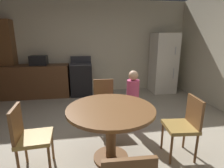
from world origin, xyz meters
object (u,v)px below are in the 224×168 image
refrigerator (163,63)px  person_child (133,99)px  chair_east (185,123)px  chair_north (104,100)px  chair_west (28,135)px  dining_table (111,119)px  microwave (39,60)px  oven_range (81,79)px

refrigerator → person_child: bearing=-125.6°
chair_east → chair_north: bearing=-43.2°
chair_west → person_child: person_child is taller
dining_table → refrigerator: bearing=55.0°
microwave → chair_west: (0.55, -3.03, -0.53)m
oven_range → chair_west: 3.08m
chair_west → person_child: (1.52, 0.85, 0.08)m
microwave → dining_table: (1.56, -2.95, -0.43)m
refrigerator → microwave: refrigerator is taller
chair_west → dining_table: bearing=0.0°
refrigerator → chair_east: (-1.01, -2.99, -0.38)m
refrigerator → chair_east: 3.18m
oven_range → chair_east: bearing=-64.5°
refrigerator → chair_west: bearing=-135.7°
oven_range → chair_east: (1.45, -3.04, 0.03)m
dining_table → chair_north: (0.02, 1.02, -0.10)m
oven_range → chair_north: 1.99m
person_child → refrigerator: bearing=177.7°
dining_table → chair_north: 1.02m
dining_table → oven_range: bearing=98.4°
person_child → chair_east: bearing=63.9°
oven_range → chair_north: (0.45, -1.93, 0.03)m
refrigerator → dining_table: (-2.03, -2.90, -0.28)m
oven_range → refrigerator: size_ratio=0.62×
refrigerator → person_child: refrigerator is taller
refrigerator → chair_west: size_ratio=2.02×
oven_range → dining_table: 2.99m
dining_table → person_child: size_ratio=1.06×
chair_north → person_child: size_ratio=0.80×
oven_range → dining_table: oven_range is taller
oven_range → microwave: 1.26m
refrigerator → microwave: size_ratio=4.00×
microwave → person_child: (2.07, -2.18, -0.45)m
dining_table → chair_east: 1.02m
dining_table → chair_east: (1.02, -0.09, -0.10)m
microwave → chair_north: 2.55m
chair_east → oven_range: bearing=-59.7°
refrigerator → microwave: bearing=179.2°
microwave → oven_range: bearing=0.2°
oven_range → microwave: bearing=-179.8°
dining_table → person_child: bearing=56.7°
dining_table → microwave: bearing=117.9°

